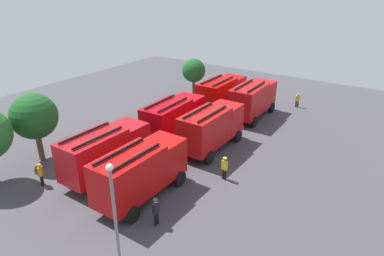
# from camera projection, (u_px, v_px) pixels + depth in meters

# --- Properties ---
(ground_plane) EXTENTS (54.28, 54.28, 0.00)m
(ground_plane) POSITION_uv_depth(u_px,v_px,m) (192.00, 142.00, 31.00)
(ground_plane) COLOR #423F44
(fire_truck_0) EXTENTS (7.21, 2.77, 3.88)m
(fire_truck_0) POSITION_uv_depth(u_px,v_px,m) (141.00, 170.00, 22.28)
(fire_truck_0) COLOR #B30C0C
(fire_truck_0) RESTS_ON ground
(fire_truck_1) EXTENTS (7.21, 2.77, 3.88)m
(fire_truck_1) POSITION_uv_depth(u_px,v_px,m) (212.00, 126.00, 28.86)
(fire_truck_1) COLOR #B61010
(fire_truck_1) RESTS_ON ground
(fire_truck_2) EXTENTS (7.27, 2.92, 3.88)m
(fire_truck_2) POSITION_uv_depth(u_px,v_px,m) (253.00, 98.00, 35.63)
(fire_truck_2) COLOR #B41113
(fire_truck_2) RESTS_ON ground
(fire_truck_3) EXTENTS (7.21, 2.77, 3.88)m
(fire_truck_3) POSITION_uv_depth(u_px,v_px,m) (106.00, 151.00, 24.81)
(fire_truck_3) COLOR #AD1216
(fire_truck_3) RESTS_ON ground
(fire_truck_4) EXTENTS (7.31, 3.04, 3.88)m
(fire_truck_4) POSITION_uv_depth(u_px,v_px,m) (174.00, 117.00, 30.84)
(fire_truck_4) COLOR #BC060F
(fire_truck_4) RESTS_ON ground
(fire_truck_5) EXTENTS (7.21, 2.78, 3.88)m
(fire_truck_5) POSITION_uv_depth(u_px,v_px,m) (222.00, 93.00, 37.43)
(fire_truck_5) COLOR #BA0803
(fire_truck_5) RESTS_ON ground
(firefighter_0) EXTENTS (0.43, 0.30, 1.82)m
(firefighter_0) POSITION_uv_depth(u_px,v_px,m) (156.00, 210.00, 20.20)
(firefighter_0) COLOR black
(firefighter_0) RESTS_ON ground
(firefighter_1) EXTENTS (0.48, 0.40, 1.84)m
(firefighter_1) POSITION_uv_depth(u_px,v_px,m) (216.00, 90.00, 42.16)
(firefighter_1) COLOR black
(firefighter_1) RESTS_ON ground
(firefighter_2) EXTENTS (0.47, 0.46, 1.70)m
(firefighter_2) POSITION_uv_depth(u_px,v_px,m) (41.00, 173.00, 24.19)
(firefighter_2) COLOR black
(firefighter_2) RESTS_ON ground
(firefighter_3) EXTENTS (0.33, 0.46, 1.81)m
(firefighter_3) POSITION_uv_depth(u_px,v_px,m) (225.00, 167.00, 24.86)
(firefighter_3) COLOR black
(firefighter_3) RESTS_ON ground
(firefighter_4) EXTENTS (0.26, 0.42, 1.60)m
(firefighter_4) POSITION_uv_depth(u_px,v_px,m) (297.00, 100.00, 39.07)
(firefighter_4) COLOR black
(firefighter_4) RESTS_ON ground
(tree_1) EXTENTS (3.63, 3.63, 5.63)m
(tree_1) POSITION_uv_depth(u_px,v_px,m) (34.00, 117.00, 26.54)
(tree_1) COLOR brown
(tree_1) RESTS_ON ground
(tree_2) EXTENTS (2.94, 2.94, 4.56)m
(tree_2) POSITION_uv_depth(u_px,v_px,m) (194.00, 71.00, 42.66)
(tree_2) COLOR brown
(tree_2) RESTS_ON ground
(traffic_cone_0) EXTENTS (0.46, 0.46, 0.66)m
(traffic_cone_0) POSITION_uv_depth(u_px,v_px,m) (164.00, 123.00, 34.26)
(traffic_cone_0) COLOR #F2600C
(traffic_cone_0) RESTS_ON ground
(traffic_cone_1) EXTENTS (0.48, 0.48, 0.69)m
(traffic_cone_1) POSITION_uv_depth(u_px,v_px,m) (110.00, 154.00, 28.20)
(traffic_cone_1) COLOR #F2600C
(traffic_cone_1) RESTS_ON ground
(lamppost) EXTENTS (0.36, 0.36, 6.06)m
(lamppost) POSITION_uv_depth(u_px,v_px,m) (114.00, 209.00, 16.19)
(lamppost) COLOR slate
(lamppost) RESTS_ON ground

